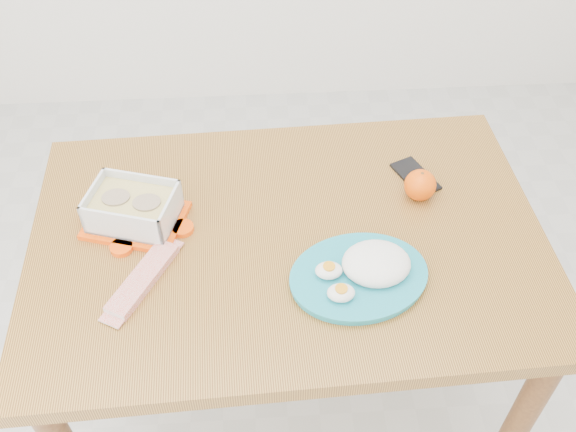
{
  "coord_description": "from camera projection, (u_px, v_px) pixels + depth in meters",
  "views": [
    {
      "loc": [
        0.04,
        -0.8,
        1.81
      ],
      "look_at": [
        0.1,
        0.16,
        0.81
      ],
      "focal_mm": 40.0,
      "sensor_mm": 36.0,
      "label": 1
    }
  ],
  "objects": [
    {
      "name": "dining_table",
      "position": [
        288.0,
        264.0,
        1.51
      ],
      "size": [
        1.18,
        0.81,
        0.75
      ],
      "rotation": [
        0.0,
        0.0,
        0.04
      ],
      "color": "#A5732E",
      "rests_on": "ground"
    },
    {
      "name": "rice_plate",
      "position": [
        365.0,
        270.0,
        1.33
      ],
      "size": [
        0.34,
        0.34,
        0.08
      ],
      "rotation": [
        0.0,
        0.0,
        0.21
      ],
      "color": "teal",
      "rests_on": "dining_table"
    },
    {
      "name": "candy_bar",
      "position": [
        143.0,
        278.0,
        1.33
      ],
      "size": [
        0.14,
        0.2,
        0.02
      ],
      "primitive_type": "cube",
      "rotation": [
        0.0,
        0.0,
        1.07
      ],
      "color": "red",
      "rests_on": "dining_table"
    },
    {
      "name": "smartphone",
      "position": [
        415.0,
        176.0,
        1.56
      ],
      "size": [
        0.11,
        0.14,
        0.01
      ],
      "primitive_type": "cube",
      "rotation": [
        0.0,
        0.0,
        0.42
      ],
      "color": "black",
      "rests_on": "dining_table"
    },
    {
      "name": "orange_fruit",
      "position": [
        420.0,
        185.0,
        1.49
      ],
      "size": [
        0.07,
        0.07,
        0.07
      ],
      "primitive_type": "sphere",
      "color": "#E73F04",
      "rests_on": "dining_table"
    },
    {
      "name": "food_container",
      "position": [
        133.0,
        209.0,
        1.43
      ],
      "size": [
        0.25,
        0.21,
        0.09
      ],
      "rotation": [
        0.0,
        0.0,
        -0.29
      ],
      "color": "#FF4D07",
      "rests_on": "dining_table"
    }
  ]
}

